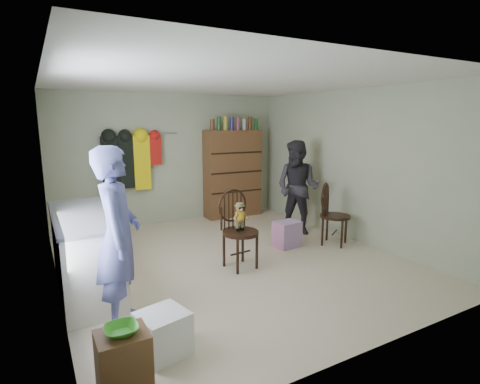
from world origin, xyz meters
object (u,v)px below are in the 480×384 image
counter (85,252)px  chair_far (332,212)px  dresser (233,173)px  chair_front (238,224)px

counter → chair_far: 3.72m
counter → chair_far: size_ratio=1.84×
chair_far → dresser: 2.51m
dresser → chair_front: bearing=-116.7°
counter → chair_front: (1.92, -0.24, 0.13)m
chair_front → dresser: (1.28, 2.54, 0.31)m
chair_far → counter: bearing=144.1°
counter → dresser: size_ratio=0.89×
chair_far → dresser: (-0.52, 2.43, 0.38)m
counter → chair_front: size_ratio=1.73×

